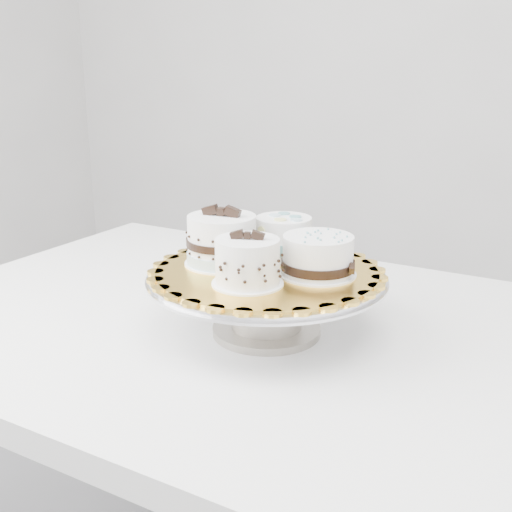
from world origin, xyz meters
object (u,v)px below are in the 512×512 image
at_px(cake_stand, 267,292).
at_px(cake_board, 267,271).
at_px(cake_dots, 284,237).
at_px(table, 259,359).
at_px(cake_ribbon, 319,257).
at_px(cake_swirl, 247,263).
at_px(cake_banded, 222,242).

height_order(cake_stand, cake_board, cake_board).
distance_m(cake_stand, cake_dots, 0.11).
bearing_deg(table, cake_ribbon, -8.71).
distance_m(table, cake_swirl, 0.24).
bearing_deg(table, cake_board, -45.93).
bearing_deg(cake_stand, cake_dots, 91.91).
relative_size(cake_stand, cake_dots, 3.12).
relative_size(cake_board, cake_ribbon, 2.62).
distance_m(cake_stand, cake_banded, 0.11).
distance_m(table, cake_dots, 0.22).
relative_size(cake_board, cake_dots, 2.87).
xyz_separation_m(cake_stand, cake_ribbon, (0.08, 0.01, 0.07)).
height_order(cake_banded, cake_dots, cake_banded).
height_order(table, cake_banded, cake_banded).
xyz_separation_m(table, cake_stand, (0.03, -0.04, 0.14)).
height_order(cake_board, cake_ribbon, cake_ribbon).
bearing_deg(table, cake_banded, -134.96).
xyz_separation_m(cake_stand, cake_swirl, (0.00, -0.07, 0.07)).
bearing_deg(cake_banded, table, 36.55).
bearing_deg(cake_board, cake_banded, -179.25).
bearing_deg(cake_board, cake_ribbon, 6.69).
height_order(cake_stand, cake_swirl, cake_swirl).
relative_size(cake_stand, cake_board, 1.09).
distance_m(cake_board, cake_dots, 0.09).
xyz_separation_m(cake_board, cake_dots, (-0.00, 0.08, 0.04)).
height_order(table, cake_stand, cake_stand).
bearing_deg(cake_swirl, table, 90.08).
relative_size(table, cake_banded, 11.14).
relative_size(cake_swirl, cake_dots, 0.95).
bearing_deg(cake_ribbon, cake_dots, 125.52).
relative_size(cake_board, cake_swirl, 3.01).
bearing_deg(cake_swirl, cake_ribbon, 30.53).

